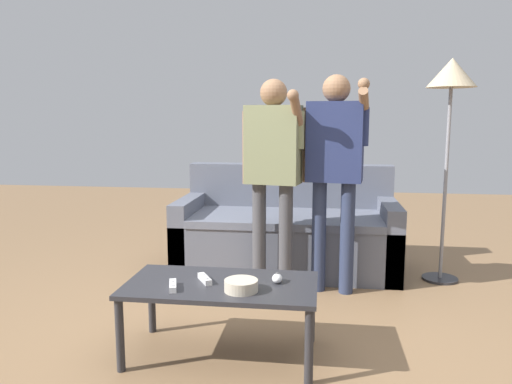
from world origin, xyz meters
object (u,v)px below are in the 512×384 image
object	(u,v)px
player_center	(273,161)
snack_bowl	(241,285)
floor_lamp	(451,87)
game_remote_wand_near	(205,279)
game_remote_nunchuk	(277,278)
player_right	(335,158)
coffee_table	(221,292)
couch	(287,233)
game_remote_wand_far	(173,286)

from	to	relation	value
player_center	snack_bowl	bearing A→B (deg)	-92.15
floor_lamp	player_center	xyz separation A→B (m)	(-1.32, -0.44, -0.54)
game_remote_wand_near	snack_bowl	bearing A→B (deg)	-28.31
floor_lamp	game_remote_wand_near	world-z (taller)	floor_lamp
game_remote_nunchuk	game_remote_wand_near	distance (m)	0.39
snack_bowl	floor_lamp	xyz separation A→B (m)	(1.36, 1.59, 1.08)
game_remote_nunchuk	player_right	xyz separation A→B (m)	(0.32, 1.05, 0.57)
game_remote_nunchuk	coffee_table	bearing A→B (deg)	-171.22
coffee_table	game_remote_wand_near	bearing A→B (deg)	174.57
coffee_table	snack_bowl	xyz separation A→B (m)	(0.13, -0.11, 0.08)
player_right	game_remote_wand_near	bearing A→B (deg)	-123.14
couch	player_right	distance (m)	0.99
coffee_table	player_right	bearing A→B (deg)	60.64
floor_lamp	game_remote_wand_near	xyz separation A→B (m)	(-1.58, -1.48, -1.10)
player_right	player_center	distance (m)	0.45
snack_bowl	game_remote_wand_far	xyz separation A→B (m)	(-0.36, -0.01, -0.01)
snack_bowl	game_remote_wand_near	world-z (taller)	snack_bowl
player_right	game_remote_wand_near	size ratio (longest dim) A/B	10.72
snack_bowl	game_remote_nunchuk	world-z (taller)	snack_bowl
couch	game_remote_wand_far	size ratio (longest dim) A/B	11.98
floor_lamp	player_right	world-z (taller)	floor_lamp
couch	coffee_table	size ratio (longest dim) A/B	1.79
couch	player_right	size ratio (longest dim) A/B	1.15
floor_lamp	game_remote_nunchuk	bearing A→B (deg)	-129.63
coffee_table	snack_bowl	bearing A→B (deg)	-40.81
snack_bowl	player_center	size ratio (longest dim) A/B	0.11
player_right	floor_lamp	bearing A→B (deg)	23.89
player_right	game_remote_wand_near	distance (m)	1.42
game_remote_wand_far	player_right	bearing A→B (deg)	55.05
game_remote_nunchuk	player_center	size ratio (longest dim) A/B	0.06
couch	floor_lamp	bearing A→B (deg)	-8.52
coffee_table	snack_bowl	world-z (taller)	snack_bowl
snack_bowl	player_center	xyz separation A→B (m)	(0.04, 1.15, 0.54)
player_center	game_remote_wand_far	size ratio (longest dim) A/B	10.20
coffee_table	player_center	xyz separation A→B (m)	(0.17, 1.04, 0.62)
snack_bowl	game_remote_wand_far	distance (m)	0.36
coffee_table	floor_lamp	bearing A→B (deg)	44.89
game_remote_wand_far	couch	bearing A→B (deg)	75.31
snack_bowl	player_center	distance (m)	1.28
floor_lamp	player_right	size ratio (longest dim) A/B	1.09
couch	game_remote_nunchuk	distance (m)	1.63
couch	coffee_table	world-z (taller)	couch
floor_lamp	game_remote_wand_far	xyz separation A→B (m)	(-1.72, -1.60, -1.10)
snack_bowl	game_remote_nunchuk	xyz separation A→B (m)	(0.17, 0.16, -0.01)
player_right	game_remote_wand_far	world-z (taller)	player_right
coffee_table	snack_bowl	distance (m)	0.19
game_remote_nunchuk	player_right	world-z (taller)	player_right
game_remote_wand_near	game_remote_wand_far	bearing A→B (deg)	-137.46
couch	snack_bowl	distance (m)	1.79
game_remote_wand_near	game_remote_wand_far	xyz separation A→B (m)	(-0.14, -0.13, 0.00)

